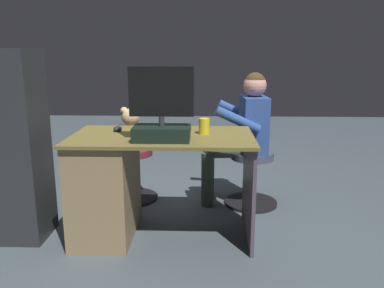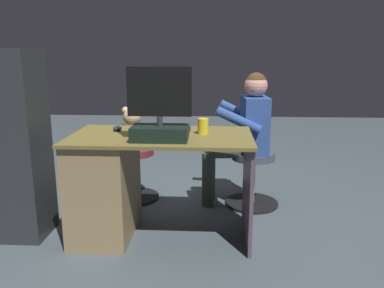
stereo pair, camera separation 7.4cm
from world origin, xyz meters
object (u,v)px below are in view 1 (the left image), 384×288
(keyboard, at_px, (162,129))
(teddy_bear, at_px, (131,130))
(cup, at_px, (204,126))
(tv_remote, at_px, (138,133))
(person, at_px, (243,128))
(visitor_chair, at_px, (252,175))
(desk, at_px, (117,183))
(office_chair_teddy, at_px, (132,170))
(computer_mouse, at_px, (118,129))
(monitor, at_px, (162,120))

(keyboard, relative_size, teddy_bear, 1.16)
(cup, distance_m, tv_remote, 0.46)
(cup, distance_m, person, 0.67)
(tv_remote, bearing_deg, visitor_chair, -153.97)
(desk, xyz_separation_m, office_chair_teddy, (0.03, -0.71, -0.12))
(desk, xyz_separation_m, tv_remote, (-0.15, -0.03, 0.36))
(desk, distance_m, visitor_chair, 1.20)
(office_chair_teddy, bearing_deg, teddy_bear, -90.00)
(visitor_chair, bearing_deg, desk, 31.27)
(teddy_bear, distance_m, visitor_chair, 1.11)
(keyboard, height_order, cup, cup)
(keyboard, relative_size, cup, 3.82)
(desk, height_order, person, person)
(office_chair_teddy, distance_m, visitor_chair, 1.05)
(keyboard, distance_m, computer_mouse, 0.31)
(monitor, height_order, cup, monitor)
(desk, relative_size, teddy_bear, 3.43)
(desk, relative_size, visitor_chair, 2.65)
(computer_mouse, bearing_deg, monitor, 140.87)
(teddy_bear, xyz_separation_m, visitor_chair, (-1.04, 0.10, -0.36))
(desk, bearing_deg, office_chair_teddy, -87.89)
(teddy_bear, bearing_deg, visitor_chair, 174.48)
(cup, xyz_separation_m, teddy_bear, (0.64, -0.67, -0.17))
(cup, height_order, visitor_chair, cup)
(keyboard, xyz_separation_m, teddy_bear, (0.33, -0.56, -0.12))
(tv_remote, height_order, office_chair_teddy, tv_remote)
(cup, xyz_separation_m, office_chair_teddy, (0.64, -0.66, -0.52))
(desk, xyz_separation_m, cup, (-0.61, -0.05, 0.40))
(visitor_chair, bearing_deg, tv_remote, 33.90)
(monitor, relative_size, office_chair_teddy, 1.00)
(tv_remote, relative_size, visitor_chair, 0.32)
(cup, bearing_deg, desk, 4.25)
(desk, height_order, office_chair_teddy, desk)
(cup, height_order, office_chair_teddy, cup)
(visitor_chair, bearing_deg, office_chair_teddy, -4.79)
(office_chair_teddy, bearing_deg, tv_remote, 104.54)
(visitor_chair, distance_m, person, 0.41)
(desk, distance_m, tv_remote, 0.39)
(keyboard, bearing_deg, tv_remote, 37.91)
(office_chair_teddy, height_order, visitor_chair, same)
(cup, relative_size, visitor_chair, 0.23)
(office_chair_teddy, distance_m, teddy_bear, 0.35)
(monitor, height_order, tv_remote, monitor)
(desk, xyz_separation_m, visitor_chair, (-1.02, -0.62, -0.13))
(keyboard, xyz_separation_m, computer_mouse, (0.31, 0.02, 0.01))
(desk, xyz_separation_m, teddy_bear, (0.03, -0.72, 0.23))
(desk, relative_size, tv_remote, 8.30)
(desk, height_order, visitor_chair, desk)
(tv_remote, xyz_separation_m, person, (-0.78, -0.59, -0.08))
(computer_mouse, xyz_separation_m, person, (-0.94, -0.50, -0.09))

